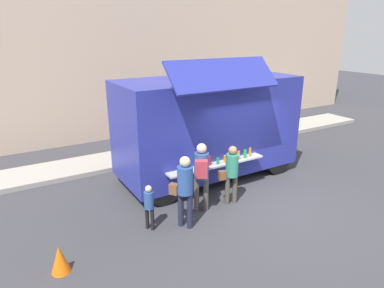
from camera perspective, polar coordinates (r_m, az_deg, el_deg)
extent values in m
plane|color=#38383D|center=(9.26, 13.39, -9.98)|extent=(60.00, 60.00, 0.00)
cube|color=#9E998E|center=(11.73, -21.46, -4.20)|extent=(28.00, 1.60, 0.15)
cube|color=beige|center=(14.95, -22.49, 19.30)|extent=(32.00, 2.40, 9.80)
cube|color=#29319B|center=(10.21, 2.74, 3.36)|extent=(5.43, 2.27, 2.76)
cube|color=#29319B|center=(8.40, 5.42, 11.65)|extent=(2.98, 0.77, 0.72)
cube|color=black|center=(8.98, 3.61, 3.44)|extent=(2.83, 0.12, 1.24)
cube|color=#B7B7BC|center=(9.16, 4.24, -3.47)|extent=(2.98, 0.37, 0.05)
cylinder|color=black|center=(8.53, -1.88, -4.23)|extent=(0.07, 0.07, 0.20)
cylinder|color=red|center=(8.68, -0.91, -3.69)|extent=(0.07, 0.07, 0.23)
cylinder|color=white|center=(8.72, 0.71, -3.61)|extent=(0.07, 0.07, 0.22)
cylinder|color=green|center=(8.82, 2.01, -3.29)|extent=(0.07, 0.07, 0.24)
cylinder|color=red|center=(8.99, 3.01, -2.85)|extent=(0.07, 0.07, 0.25)
cylinder|color=green|center=(9.08, 4.38, -2.89)|extent=(0.07, 0.07, 0.18)
cylinder|color=orange|center=(9.19, 5.59, -2.56)|extent=(0.08, 0.08, 0.21)
cylinder|color=red|center=(9.36, 6.64, -2.18)|extent=(0.07, 0.07, 0.22)
cylinder|color=orange|center=(9.46, 7.86, -1.91)|extent=(0.07, 0.07, 0.25)
cylinder|color=green|center=(9.60, 8.95, -1.67)|extent=(0.08, 0.08, 0.24)
cylinder|color=orange|center=(9.76, 9.77, -1.35)|extent=(0.07, 0.07, 0.25)
cube|color=black|center=(11.74, 13.73, 7.34)|extent=(0.09, 1.90, 1.22)
cylinder|color=black|center=(12.45, 7.90, 0.08)|extent=(0.90, 0.28, 0.90)
cylinder|color=black|center=(11.10, 14.11, -2.61)|extent=(0.90, 0.28, 0.90)
cylinder|color=black|center=(10.54, -9.47, -3.44)|extent=(0.90, 0.28, 0.90)
cylinder|color=black|center=(8.91, -4.79, -7.46)|extent=(0.90, 0.28, 0.90)
cone|color=orange|center=(7.13, -21.42, -17.67)|extent=(0.36, 0.36, 0.55)
cylinder|color=#2B5C37|center=(14.38, 9.68, 2.73)|extent=(0.60, 0.60, 1.02)
cylinder|color=#4C493E|center=(8.96, 5.99, -7.76)|extent=(0.12, 0.12, 0.79)
cylinder|color=#4C493E|center=(9.03, 7.24, -7.57)|extent=(0.12, 0.12, 0.79)
cylinder|color=#30896B|center=(8.71, 6.78, -3.59)|extent=(0.33, 0.33, 0.59)
sphere|color=#A07451|center=(8.57, 6.88, -1.06)|extent=(0.22, 0.22, 0.22)
cube|color=brown|center=(8.72, 5.14, -5.28)|extent=(0.22, 0.18, 0.23)
cylinder|color=#4F4643|center=(8.60, 0.76, -8.46)|extent=(0.14, 0.14, 0.88)
cylinder|color=#4F4643|center=(8.60, 2.35, -8.49)|extent=(0.14, 0.14, 0.88)
cylinder|color=#2E4C87|center=(8.28, 1.60, -3.71)|extent=(0.36, 0.36, 0.66)
sphere|color=beige|center=(8.12, 1.63, -0.74)|extent=(0.25, 0.25, 0.25)
cube|color=#B93541|center=(8.01, 1.57, -4.24)|extent=(0.36, 0.32, 0.43)
cylinder|color=#1F213A|center=(7.96, -1.90, -10.92)|extent=(0.14, 0.14, 0.86)
cylinder|color=#1F213A|center=(7.87, -0.37, -11.27)|extent=(0.14, 0.14, 0.86)
cylinder|color=#2B4D90|center=(7.57, -1.18, -6.13)|extent=(0.36, 0.36, 0.65)
sphere|color=beige|center=(7.40, -1.20, -3.00)|extent=(0.24, 0.24, 0.24)
cube|color=brown|center=(7.81, -3.05, -7.60)|extent=(0.24, 0.26, 0.25)
cylinder|color=black|center=(8.00, -7.60, -12.25)|extent=(0.09, 0.09, 0.54)
cylinder|color=black|center=(7.93, -6.70, -12.50)|extent=(0.09, 0.09, 0.54)
cylinder|color=#2B4D8A|center=(7.73, -7.29, -9.36)|extent=(0.22, 0.22, 0.41)
sphere|color=beige|center=(7.61, -7.37, -7.50)|extent=(0.15, 0.15, 0.15)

